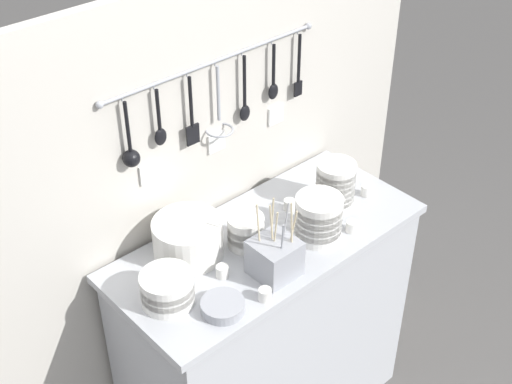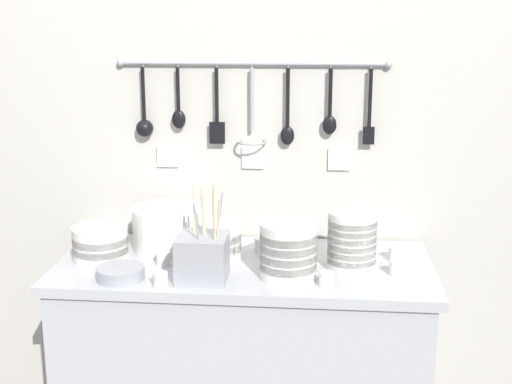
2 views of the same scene
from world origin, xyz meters
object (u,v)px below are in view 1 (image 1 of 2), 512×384
bowl_stack_wide_centre (335,184)px  cup_by_caddy (289,205)px  bowl_stack_tall_left (318,218)px  cup_edge_far (253,213)px  cup_front_right (343,175)px  plate_stack (188,238)px  cup_back_right (265,294)px  cup_front_left (367,190)px  bowl_stack_back_corner (246,231)px  bowl_stack_short_front (167,289)px  cup_back_left (222,271)px  cup_centre (352,226)px  cutlery_caddy (275,257)px  steel_mixing_bowl (223,306)px

bowl_stack_wide_centre → cup_by_caddy: bowl_stack_wide_centre is taller
bowl_stack_wide_centre → cup_by_caddy: 0.18m
bowl_stack_tall_left → cup_edge_far: bearing=113.2°
bowl_stack_tall_left → cup_front_right: (0.32, 0.17, -0.06)m
bowl_stack_tall_left → plate_stack: bowl_stack_tall_left is taller
bowl_stack_tall_left → cup_by_caddy: bearing=78.8°
cup_back_right → cup_front_left: 0.67m
bowl_stack_back_corner → bowl_stack_short_front: size_ratio=0.75×
bowl_stack_wide_centre → cup_back_left: (-0.55, -0.03, -0.07)m
bowl_stack_back_corner → cup_front_left: size_ratio=3.02×
cup_front_left → cup_back_right: bearing=-166.9°
cup_front_left → cup_centre: bearing=-152.2°
bowl_stack_wide_centre → cup_back_right: (-0.52, -0.20, -0.07)m
cup_edge_far → cup_centre: (0.20, -0.28, 0.00)m
cutlery_caddy → bowl_stack_short_front: bearing=159.6°
bowl_stack_tall_left → cup_front_left: size_ratio=3.92×
bowl_stack_back_corner → cup_front_left: (0.52, -0.09, -0.04)m
steel_mixing_bowl → bowl_stack_tall_left: bearing=6.7°
steel_mixing_bowl → cup_back_left: size_ratio=3.31×
cup_front_left → cup_back_left: 0.68m
cup_front_left → cup_front_right: same height
bowl_stack_short_front → cup_back_right: size_ratio=4.02×
cup_centre → cutlery_caddy: bearing=176.2°
bowl_stack_wide_centre → cup_back_left: bowl_stack_wide_centre is taller
cup_by_caddy → cup_edge_far: bearing=158.9°
bowl_stack_tall_left → cup_front_left: bowl_stack_tall_left is taller
cup_back_right → cup_front_left: (0.65, 0.15, 0.00)m
bowl_stack_short_front → bowl_stack_wide_centre: size_ratio=0.96×
bowl_stack_tall_left → cup_back_left: size_ratio=3.92×
cup_by_caddy → cup_back_left: bearing=-164.8°
plate_stack → cup_back_left: 0.17m
bowl_stack_wide_centre → steel_mixing_bowl: size_ratio=1.26×
cutlery_caddy → cup_front_right: bearing=20.5°
cup_front_left → cup_back_left: same height
bowl_stack_short_front → cutlery_caddy: bearing=-20.4°
steel_mixing_bowl → cup_by_caddy: cup_by_caddy is taller
cup_edge_far → cup_front_left: bearing=-23.7°
plate_stack → cutlery_caddy: 0.30m
cup_centre → cup_by_caddy: same height
bowl_stack_tall_left → bowl_stack_back_corner: bearing=147.8°
bowl_stack_wide_centre → cup_front_left: 0.15m
bowl_stack_short_front → cutlery_caddy: size_ratio=0.60×
cup_by_caddy → plate_stack: bearing=173.5°
cup_edge_far → cup_by_caddy: same height
cutlery_caddy → cup_back_right: bearing=-146.7°
cup_by_caddy → cup_centre: bearing=-72.5°
bowl_stack_short_front → steel_mixing_bowl: bearing=-54.8°
bowl_stack_tall_left → cup_edge_far: (-0.10, 0.22, -0.06)m
cup_by_caddy → cup_front_right: same height
bowl_stack_wide_centre → cup_front_right: 0.17m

